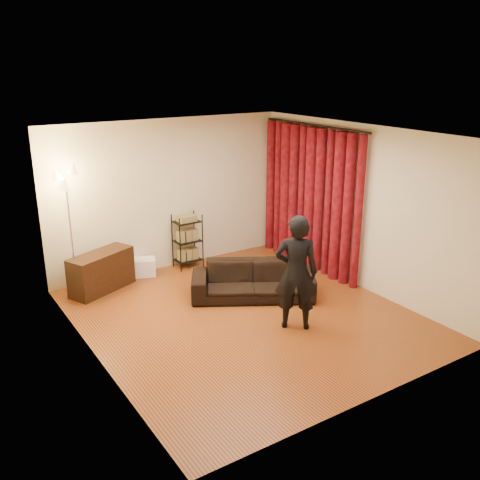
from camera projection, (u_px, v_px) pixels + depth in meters
floor at (245, 316)px, 7.99m from camera, size 5.00×5.00×0.00m
ceiling at (246, 134)px, 7.14m from camera, size 5.00×5.00×0.00m
wall_back at (169, 195)px, 9.56m from camera, size 5.00×0.00×5.00m
wall_front at (377, 291)px, 5.57m from camera, size 5.00×0.00×5.00m
wall_left at (89, 261)px, 6.41m from camera, size 0.00×5.00×5.00m
wall_right at (360, 208)px, 8.72m from camera, size 0.00×5.00×5.00m
curtain_rod at (314, 125)px, 9.18m from camera, size 0.04×2.65×0.04m
curtain at (310, 199)px, 9.58m from camera, size 0.22×2.65×2.55m
sofa at (253, 281)px, 8.56m from camera, size 2.06×1.65×0.57m
person at (296, 273)px, 7.42m from camera, size 0.73×0.69×1.67m
media_cabinet at (102, 272)px, 8.81m from camera, size 1.19×0.84×0.65m
storage_boxes at (145, 267)px, 9.47m from camera, size 0.47×0.43×0.31m
wire_shelf at (187, 241)px, 9.77m from camera, size 0.54×0.45×1.01m
floor_lamp at (71, 234)px, 8.35m from camera, size 0.39×0.39×2.10m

